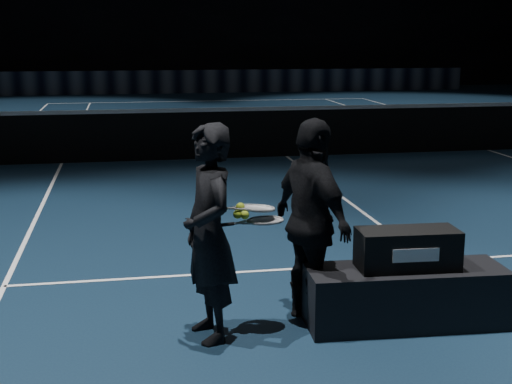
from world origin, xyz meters
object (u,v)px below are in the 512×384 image
(player_bench, at_px, (405,296))
(tennis_balls, at_px, (241,212))
(racket_upper, at_px, (257,208))
(player_a, at_px, (209,233))
(racket_lower, at_px, (265,220))
(racket_bag, at_px, (407,249))
(player_b, at_px, (312,222))

(player_bench, height_order, tennis_balls, tennis_balls)
(racket_upper, bearing_deg, tennis_balls, -170.43)
(player_a, distance_m, tennis_balls, 0.29)
(racket_lower, xyz_separation_m, tennis_balls, (-0.19, -0.04, 0.08))
(racket_lower, bearing_deg, tennis_balls, 178.53)
(player_bench, xyz_separation_m, player_a, (-1.53, 0.04, 0.58))
(racket_bag, relative_size, tennis_balls, 6.46)
(racket_bag, distance_m, player_b, 0.76)
(player_b, height_order, racket_upper, player_b)
(player_a, xyz_separation_m, player_b, (0.83, 0.18, 0.00))
(tennis_balls, bearing_deg, racket_lower, 10.71)
(player_b, distance_m, tennis_balls, 0.61)
(player_bench, relative_size, racket_bag, 2.00)
(player_a, relative_size, racket_upper, 2.39)
(racket_bag, xyz_separation_m, racket_lower, (-1.09, 0.13, 0.25))
(racket_bag, distance_m, player_a, 1.55)
(player_b, xyz_separation_m, racket_lower, (-0.39, -0.08, 0.05))
(player_bench, bearing_deg, racket_bag, 0.00)
(player_b, relative_size, tennis_balls, 13.53)
(racket_upper, bearing_deg, racket_lower, -42.66)
(racket_upper, bearing_deg, player_b, -9.08)
(player_a, relative_size, racket_lower, 2.39)
(player_bench, relative_size, racket_upper, 2.28)
(player_bench, bearing_deg, racket_upper, 174.88)
(player_b, relative_size, racket_upper, 2.39)
(player_bench, relative_size, racket_lower, 2.28)
(player_b, height_order, racket_lower, player_b)
(player_b, bearing_deg, racket_upper, 78.88)
(racket_bag, xyz_separation_m, tennis_balls, (-1.29, 0.10, 0.33))
(player_bench, height_order, racket_upper, racket_upper)
(racket_upper, bearing_deg, player_bench, -24.25)
(racket_bag, height_order, racket_upper, racket_upper)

